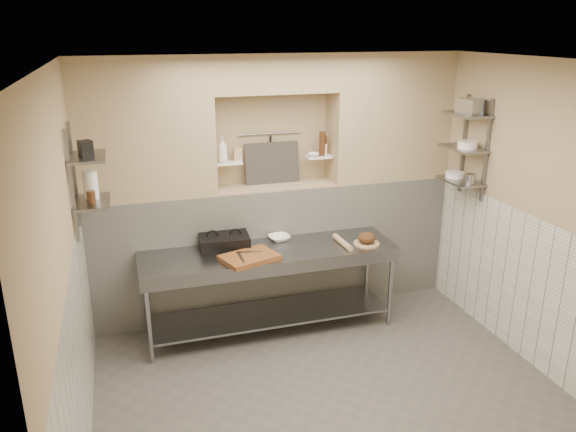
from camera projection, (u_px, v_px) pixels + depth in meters
name	position (u px, v px, depth m)	size (l,w,h in m)	color
floor	(329.00, 396.00, 4.95)	(4.00, 3.90, 0.10)	#56514C
ceiling	(339.00, 55.00, 4.02)	(4.00, 3.90, 0.10)	silver
wall_left	(60.00, 275.00, 3.92)	(0.10, 3.90, 2.80)	tan
wall_right	(546.00, 219.00, 5.05)	(0.10, 3.90, 2.80)	tan
wall_back	(269.00, 181.00, 6.30)	(4.00, 0.10, 2.80)	tan
wall_front	(487.00, 390.00, 2.67)	(4.00, 0.10, 2.80)	tan
backwall_lower	(275.00, 247.00, 6.30)	(4.00, 0.40, 1.40)	silver
alcove_sill	(275.00, 186.00, 6.07)	(1.30, 0.40, 0.02)	tan
backwall_pillar_left	(144.00, 128.00, 5.48)	(1.35, 0.40, 1.40)	tan
backwall_pillar_right	(389.00, 116.00, 6.22)	(1.35, 0.40, 1.40)	tan
backwall_header	(274.00, 73.00, 5.69)	(1.30, 0.40, 0.40)	tan
wainscot_left	(81.00, 360.00, 4.16)	(0.02, 3.90, 1.40)	silver
wainscot_right	(530.00, 290.00, 5.26)	(0.02, 3.90, 1.40)	silver
alcove_shelf_left	(228.00, 163.00, 5.84)	(0.28, 0.16, 0.03)	white
alcove_shelf_right	(319.00, 157.00, 6.11)	(0.28, 0.16, 0.03)	white
utensil_rail	(270.00, 134.00, 6.05)	(0.02, 0.02, 0.70)	gray
hanging_steel	(271.00, 149.00, 6.09)	(0.02, 0.02, 0.30)	black
splash_panel	(272.00, 163.00, 6.09)	(0.60, 0.02, 0.45)	#383330
shelf_rail_left_a	(74.00, 175.00, 4.94)	(0.03, 0.03, 0.95)	slate
shelf_rail_left_b	(72.00, 187.00, 4.58)	(0.03, 0.03, 0.95)	slate
wall_shelf_left_lower	(92.00, 202.00, 4.86)	(0.30, 0.50, 0.03)	slate
wall_shelf_left_upper	(87.00, 157.00, 4.74)	(0.30, 0.50, 0.03)	slate
shelf_rail_right_a	(464.00, 144.00, 6.02)	(0.03, 0.03, 1.05)	slate
shelf_rail_right_b	(487.00, 151.00, 5.66)	(0.03, 0.03, 1.05)	slate
wall_shelf_right_lower	(460.00, 181.00, 5.92)	(0.30, 0.50, 0.03)	slate
wall_shelf_right_mid	(464.00, 148.00, 5.80)	(0.30, 0.50, 0.03)	slate
wall_shelf_right_upper	(467.00, 114.00, 5.69)	(0.30, 0.50, 0.03)	slate
prep_table	(270.00, 274.00, 5.74)	(2.60, 0.70, 0.90)	gray
panini_press	(224.00, 241.00, 5.71)	(0.52, 0.40, 0.14)	black
cutting_board	(249.00, 257.00, 5.43)	(0.52, 0.36, 0.05)	brown
knife_blade	(249.00, 252.00, 5.50)	(0.25, 0.03, 0.01)	gray
tongs	(241.00, 257.00, 5.35)	(0.02, 0.02, 0.25)	gray
mixing_bowl	(279.00, 238.00, 5.92)	(0.22, 0.22, 0.05)	white
rolling_pin	(342.00, 242.00, 5.80)	(0.06, 0.06, 0.39)	tan
bread_board	(366.00, 243.00, 5.82)	(0.27, 0.27, 0.02)	tan
bread_loaf	(367.00, 238.00, 5.80)	(0.19, 0.19, 0.11)	#4C2D19
bottle_soap	(222.00, 150.00, 5.74)	(0.10, 0.10, 0.27)	white
jar_alcove	(237.00, 154.00, 5.87)	(0.09, 0.09, 0.13)	tan
bowl_alcove	(313.00, 155.00, 6.05)	(0.13, 0.13, 0.04)	white
condiment_a	(324.00, 145.00, 6.13)	(0.06, 0.06, 0.21)	#3D2111
condiment_b	(322.00, 144.00, 6.06)	(0.07, 0.07, 0.26)	#3D2111
condiment_c	(324.00, 149.00, 6.13)	(0.07, 0.07, 0.12)	white
jug_left	(91.00, 185.00, 4.88)	(0.12, 0.12, 0.25)	white
jar_left	(91.00, 197.00, 4.77)	(0.07, 0.07, 0.11)	#3D2111
box_left_upper	(86.00, 149.00, 4.65)	(0.10, 0.10, 0.14)	black
bowl_right	(455.00, 175.00, 6.00)	(0.20, 0.20, 0.06)	white
canister_right	(470.00, 179.00, 5.74)	(0.11, 0.11, 0.11)	gray
bowl_right_mid	(467.00, 145.00, 5.73)	(0.20, 0.20, 0.07)	white
basket_right	(471.00, 106.00, 5.62)	(0.19, 0.24, 0.15)	gray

